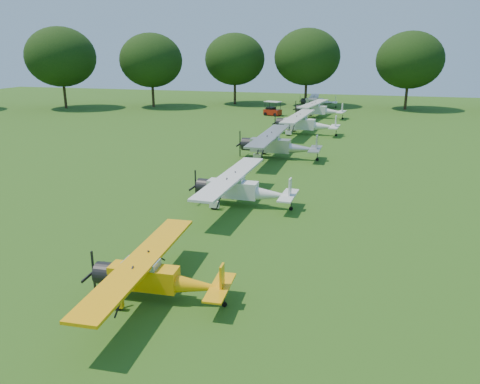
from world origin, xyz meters
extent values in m
plane|color=#1F4812|center=(0.00, 0.00, 0.00)|extent=(160.00, 160.00, 0.00)
cylinder|color=#322613|center=(14.28, 56.21, 2.25)|extent=(0.44, 0.44, 4.51)
ellipsoid|color=black|center=(14.28, 56.21, 7.77)|extent=(10.52, 10.52, 8.94)
cylinder|color=#322613|center=(-2.12, 56.74, 2.37)|extent=(0.44, 0.44, 4.74)
ellipsoid|color=black|center=(-2.12, 56.74, 8.16)|extent=(11.05, 11.05, 9.39)
cylinder|color=#322613|center=(-14.75, 56.54, 2.24)|extent=(0.44, 0.44, 4.49)
ellipsoid|color=black|center=(-14.75, 56.54, 7.73)|extent=(10.47, 10.47, 8.90)
cylinder|color=#322613|center=(-26.90, 48.50, 2.22)|extent=(0.44, 0.44, 4.44)
ellipsoid|color=black|center=(-26.90, 48.50, 7.65)|extent=(10.36, 10.36, 8.80)
cylinder|color=#322613|center=(-40.16, 42.92, 2.39)|extent=(0.44, 0.44, 4.77)
ellipsoid|color=black|center=(-40.16, 42.92, 8.22)|extent=(11.14, 11.14, 9.47)
cube|color=#FFAC0A|center=(0.65, -10.26, 0.90)|extent=(2.78, 0.95, 0.90)
cone|color=#FFAC0A|center=(2.96, -10.14, 0.77)|extent=(2.43, 0.89, 0.77)
cube|color=#8CA5B2|center=(0.56, -10.26, 1.37)|extent=(1.41, 0.86, 0.47)
cylinder|color=black|center=(-0.97, -10.34, 0.90)|extent=(0.81, 0.93, 0.89)
cube|color=black|center=(-1.53, -10.37, 0.90)|extent=(0.06, 0.11, 1.80)
cube|color=#FFAC0A|center=(0.56, -10.26, 1.58)|extent=(1.71, 9.12, 0.12)
cube|color=#FFAC0A|center=(3.81, -10.09, 1.20)|extent=(0.11, 0.47, 1.11)
cube|color=#FFAC0A|center=(3.72, -10.10, 0.81)|extent=(0.85, 2.43, 0.08)
cylinder|color=black|center=(0.02, -11.36, 0.26)|extent=(0.52, 0.16, 0.51)
cylinder|color=black|center=(-0.09, -9.23, 0.26)|extent=(0.52, 0.16, 0.51)
cylinder|color=black|center=(3.89, -10.09, 0.10)|extent=(0.21, 0.08, 0.21)
cube|color=silver|center=(0.77, 1.80, 1.04)|extent=(3.18, 1.03, 1.04)
cone|color=silver|center=(3.43, 1.72, 0.89)|extent=(2.79, 0.97, 0.89)
cube|color=#8CA5B2|center=(0.67, 1.80, 1.58)|extent=(1.61, 0.96, 0.54)
cylinder|color=black|center=(-1.11, 1.86, 1.04)|extent=(0.92, 1.05, 1.03)
cube|color=black|center=(-1.75, 1.88, 1.04)|extent=(0.06, 0.12, 2.07)
cube|color=silver|center=(0.67, 1.80, 1.82)|extent=(1.75, 10.50, 0.14)
cube|color=silver|center=(4.42, 1.69, 1.38)|extent=(0.12, 0.55, 1.28)
cube|color=silver|center=(4.32, 1.69, 0.94)|extent=(0.92, 2.79, 0.09)
cylinder|color=black|center=(-0.06, 0.59, 0.30)|extent=(0.60, 0.18, 0.59)
cylinder|color=black|center=(0.02, 3.06, 0.30)|extent=(0.60, 0.18, 0.59)
cylinder|color=black|center=(4.51, 1.68, 0.12)|extent=(0.24, 0.09, 0.24)
cube|color=#B7B7BB|center=(0.34, 15.40, 1.17)|extent=(3.57, 1.07, 1.17)
cone|color=#B7B7BB|center=(3.35, 15.39, 1.00)|extent=(3.12, 1.02, 1.00)
cube|color=#8CA5B2|center=(0.23, 15.40, 1.78)|extent=(1.79, 1.03, 0.61)
cylinder|color=black|center=(-1.78, 15.41, 1.17)|extent=(1.01, 1.16, 1.16)
cube|color=black|center=(-2.50, 15.41, 1.17)|extent=(0.07, 0.13, 2.34)
cube|color=#B7B7BB|center=(0.23, 15.40, 2.06)|extent=(1.66, 11.82, 0.16)
cube|color=#B7B7BB|center=(4.46, 15.38, 1.56)|extent=(0.11, 0.61, 1.45)
cube|color=#B7B7BB|center=(4.35, 15.38, 1.06)|extent=(0.96, 3.12, 0.10)
cylinder|color=black|center=(-0.56, 14.01, 0.33)|extent=(0.67, 0.18, 0.67)
cylinder|color=black|center=(-0.54, 16.79, 0.33)|extent=(0.67, 0.18, 0.67)
cylinder|color=black|center=(4.58, 15.38, 0.13)|extent=(0.27, 0.09, 0.27)
cube|color=silver|center=(0.99, 28.47, 1.18)|extent=(3.65, 1.27, 1.18)
cone|color=silver|center=(4.02, 28.30, 1.01)|extent=(3.20, 1.19, 1.01)
cube|color=#8CA5B2|center=(0.88, 28.48, 1.80)|extent=(1.86, 1.14, 0.62)
cylinder|color=black|center=(-1.14, 28.59, 1.18)|extent=(1.08, 1.23, 1.17)
cube|color=black|center=(-1.87, 28.64, 1.18)|extent=(0.08, 0.14, 2.36)
cube|color=silver|center=(0.88, 28.48, 2.08)|extent=(2.31, 11.99, 0.16)
cube|color=silver|center=(5.14, 28.23, 1.57)|extent=(0.15, 0.62, 1.46)
cube|color=silver|center=(5.03, 28.24, 1.07)|extent=(1.13, 3.20, 0.10)
cylinder|color=black|center=(0.01, 27.12, 0.34)|extent=(0.68, 0.22, 0.67)
cylinder|color=black|center=(0.17, 29.93, 0.34)|extent=(0.68, 0.22, 0.67)
cylinder|color=black|center=(5.25, 28.23, 0.13)|extent=(0.27, 0.11, 0.27)
cube|color=silver|center=(1.05, 42.55, 1.14)|extent=(3.57, 1.50, 1.14)
cone|color=silver|center=(3.95, 42.14, 0.97)|extent=(3.14, 1.38, 0.97)
cube|color=#8CA5B2|center=(0.95, 42.56, 1.73)|extent=(1.85, 1.23, 0.60)
cylinder|color=black|center=(-0.98, 42.83, 1.14)|extent=(1.12, 1.25, 1.13)
cube|color=black|center=(-1.68, 42.93, 1.14)|extent=(0.08, 0.14, 2.27)
cube|color=silver|center=(0.95, 42.56, 2.00)|extent=(3.14, 11.58, 0.15)
cube|color=silver|center=(5.02, 41.99, 1.52)|extent=(0.19, 0.60, 1.41)
cube|color=silver|center=(4.91, 42.01, 1.03)|extent=(1.33, 3.13, 0.10)
cylinder|color=black|center=(0.01, 41.33, 0.32)|extent=(0.67, 0.26, 0.65)
cylinder|color=black|center=(0.38, 44.01, 0.32)|extent=(0.67, 0.26, 0.65)
cylinder|color=black|center=(5.13, 41.98, 0.13)|extent=(0.27, 0.12, 0.26)
cube|color=#B7B7BB|center=(-0.38, 55.02, 0.99)|extent=(3.08, 1.10, 0.99)
cone|color=#B7B7BB|center=(2.17, 55.20, 0.85)|extent=(2.70, 1.03, 0.85)
cube|color=#8CA5B2|center=(-0.47, 55.01, 1.51)|extent=(1.57, 0.97, 0.52)
cylinder|color=black|center=(-2.16, 54.90, 0.99)|extent=(0.92, 1.04, 0.98)
cube|color=black|center=(-2.78, 54.86, 0.99)|extent=(0.06, 0.12, 1.98)
cube|color=#B7B7BB|center=(-0.47, 55.01, 1.75)|extent=(2.05, 10.08, 0.13)
cube|color=#B7B7BB|center=(3.11, 55.26, 1.32)|extent=(0.13, 0.52, 1.23)
cube|color=#B7B7BB|center=(3.01, 55.25, 0.90)|extent=(0.98, 2.69, 0.08)
cylinder|color=black|center=(-1.05, 53.79, 0.28)|extent=(0.58, 0.19, 0.57)
cylinder|color=black|center=(-1.21, 56.15, 0.28)|extent=(0.58, 0.19, 0.57)
cylinder|color=black|center=(3.20, 55.27, 0.11)|extent=(0.23, 0.09, 0.23)
cube|color=#9E1B0B|center=(-5.13, 43.21, 0.50)|extent=(2.76, 2.11, 0.78)
cube|color=black|center=(-5.44, 43.32, 0.95)|extent=(1.37, 1.50, 0.50)
cube|color=silver|center=(-5.13, 43.21, 2.03)|extent=(2.70, 2.17, 0.09)
cylinder|color=black|center=(-6.15, 42.85, 0.24)|extent=(0.51, 0.32, 0.49)
cylinder|color=black|center=(-5.67, 44.15, 0.24)|extent=(0.51, 0.32, 0.49)
cylinder|color=black|center=(-4.59, 42.27, 0.24)|extent=(0.51, 0.32, 0.49)
cylinder|color=black|center=(-4.11, 43.56, 0.24)|extent=(0.51, 0.32, 0.49)
camera|label=1|loc=(8.67, -25.22, 9.48)|focal=35.00mm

